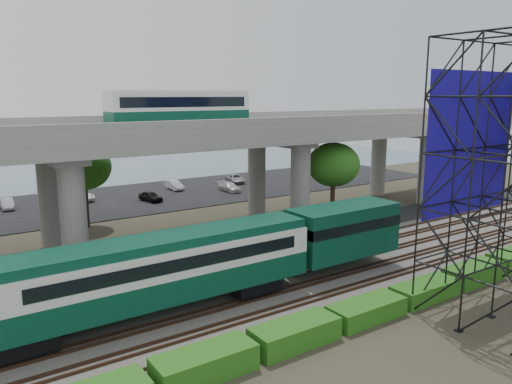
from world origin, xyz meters
TOP-DOWN VIEW (x-y plane):
  - ground at (0.00, 0.00)m, footprint 140.00×140.00m
  - ballast_bed at (0.00, 2.00)m, footprint 90.00×12.00m
  - service_road at (0.00, 10.50)m, footprint 90.00×5.00m
  - parking_lot at (0.00, 34.00)m, footprint 90.00×18.00m
  - harbor_water at (0.00, 56.00)m, footprint 140.00×40.00m
  - rail_tracks at (0.00, 2.00)m, footprint 90.00×9.52m
  - commuter_train at (-6.66, 2.00)m, footprint 29.30×3.06m
  - overpass at (-0.01, 16.00)m, footprint 80.00×12.00m
  - hedge_strip at (1.01, -4.30)m, footprint 34.60×1.80m
  - trees at (-4.67, 16.17)m, footprint 40.94×16.94m
  - suv at (-6.23, 10.83)m, footprint 5.49×2.95m
  - parked_cars at (0.57, 33.65)m, footprint 37.10×9.42m

SIDE VIEW (x-z plane):
  - ground at x=0.00m, z-range 0.00..0.00m
  - harbor_water at x=0.00m, z-range 0.00..0.03m
  - service_road at x=0.00m, z-range 0.00..0.08m
  - parking_lot at x=0.00m, z-range 0.00..0.08m
  - ballast_bed at x=0.00m, z-range 0.00..0.20m
  - rail_tracks at x=0.00m, z-range 0.20..0.36m
  - hedge_strip at x=1.01m, z-range -0.04..1.16m
  - parked_cars at x=0.57m, z-range 0.01..1.33m
  - suv at x=-6.23m, z-range 0.08..1.54m
  - commuter_train at x=-6.66m, z-range 0.73..5.03m
  - trees at x=-4.67m, z-range 1.73..9.42m
  - overpass at x=-0.01m, z-range 2.01..14.41m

